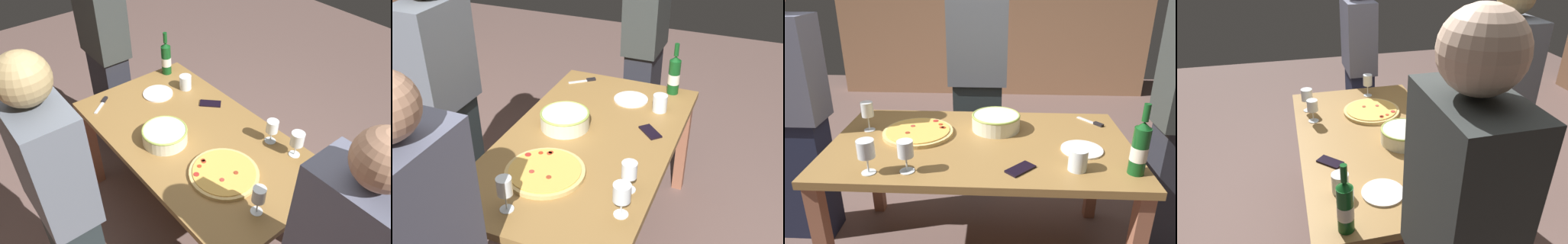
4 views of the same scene
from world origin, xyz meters
TOP-DOWN VIEW (x-y plane):
  - dining_table at (0.00, 0.00)m, footprint 1.60×0.90m
  - brick_wall_back at (0.00, 3.20)m, footprint 4.14×0.16m
  - pizza at (-0.35, 0.08)m, footprint 0.39×0.39m
  - serving_bowl at (0.08, 0.17)m, footprint 0.28×0.28m
  - wine_bottle at (0.72, -0.29)m, footprint 0.07×0.07m
  - wine_glass_near_pizza at (-0.49, -0.35)m, footprint 0.08×0.08m
  - wine_glass_by_bottle at (-0.32, -0.33)m, footprint 0.07×0.07m
  - wine_glass_far_left at (-0.65, 0.12)m, footprint 0.07×0.07m
  - cup_amber at (0.46, -0.28)m, footprint 0.09×0.09m
  - side_plate at (0.53, -0.08)m, footprint 0.21×0.21m
  - cell_phone at (0.20, -0.29)m, footprint 0.15×0.15m
  - pizza_knife at (0.67, 0.29)m, footprint 0.13×0.16m
  - person_host at (-0.06, 0.88)m, footprint 0.43×0.24m
  - person_guest_left at (-1.13, 0.15)m, footprint 0.42×0.24m

SIDE VIEW (x-z plane):
  - dining_table at x=0.00m, z-range 0.28..1.03m
  - side_plate at x=0.53m, z-range 0.75..0.76m
  - cell_phone at x=0.20m, z-range 0.75..0.76m
  - pizza_knife at x=0.67m, z-range 0.75..0.76m
  - pizza at x=-0.35m, z-range 0.75..0.78m
  - serving_bowl at x=0.08m, z-range 0.75..0.85m
  - cup_amber at x=0.46m, z-range 0.75..0.85m
  - person_guest_left at x=-1.13m, z-range 0.01..1.62m
  - person_host at x=-0.06m, z-range 0.01..1.68m
  - wine_glass_by_bottle at x=-0.32m, z-range 0.78..0.93m
  - wine_glass_near_pizza at x=-0.49m, z-range 0.78..0.95m
  - wine_glass_far_left at x=-0.65m, z-range 0.78..0.95m
  - wine_bottle at x=0.72m, z-range 0.71..1.05m
  - brick_wall_back at x=0.00m, z-range 0.00..2.51m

